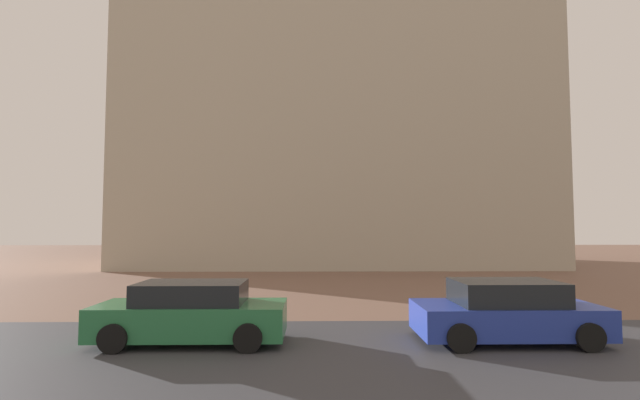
# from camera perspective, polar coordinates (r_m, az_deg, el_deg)

# --- Properties ---
(ground_plane) EXTENTS (120.00, 120.00, 0.00)m
(ground_plane) POSITION_cam_1_polar(r_m,az_deg,el_deg) (12.13, 0.30, -16.55)
(ground_plane) COLOR brown
(street_asphalt_strip) EXTENTS (120.00, 8.74, 0.00)m
(street_asphalt_strip) POSITION_cam_1_polar(r_m,az_deg,el_deg) (9.43, 0.72, -20.36)
(street_asphalt_strip) COLOR #38383D
(street_asphalt_strip) RESTS_ON ground_plane
(landmark_building) EXTENTS (29.94, 14.11, 39.44)m
(landmark_building) POSITION_cam_1_polar(r_m,az_deg,el_deg) (36.24, 2.24, 10.26)
(landmark_building) COLOR #B2A893
(landmark_building) RESTS_ON ground_plane
(car_green) EXTENTS (4.45, 1.96, 1.44)m
(car_green) POSITION_cam_1_polar(r_m,az_deg,el_deg) (11.50, -15.92, -13.61)
(car_green) COLOR #287042
(car_green) RESTS_ON ground_plane
(car_blue) EXTENTS (4.33, 2.12, 1.45)m
(car_blue) POSITION_cam_1_polar(r_m,az_deg,el_deg) (12.09, 22.49, -12.97)
(car_blue) COLOR #23389E
(car_blue) RESTS_ON ground_plane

